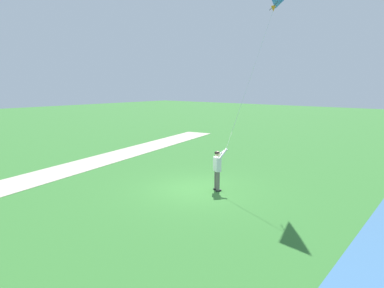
# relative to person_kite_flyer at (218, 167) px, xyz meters

# --- Properties ---
(ground_plane) EXTENTS (120.00, 120.00, 0.00)m
(ground_plane) POSITION_rel_person_kite_flyer_xyz_m (0.78, 0.45, -1.05)
(ground_plane) COLOR #33702D
(walkway_path) EXTENTS (8.67, 31.84, 0.02)m
(walkway_path) POSITION_rel_person_kite_flyer_xyz_m (8.21, 2.45, -1.04)
(walkway_path) COLOR #B7AD99
(walkway_path) RESTS_ON ground
(person_kite_flyer) EXTENTS (0.54, 0.62, 1.83)m
(person_kite_flyer) POSITION_rel_person_kite_flyer_xyz_m (0.00, 0.00, 0.00)
(person_kite_flyer) COLOR #232328
(person_kite_flyer) RESTS_ON ground
(flying_kite) EXTENTS (1.61, 2.38, 6.54)m
(flying_kite) POSITION_rel_person_kite_flyer_xyz_m (-1.04, -1.83, 6.84)
(flying_kite) COLOR blue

